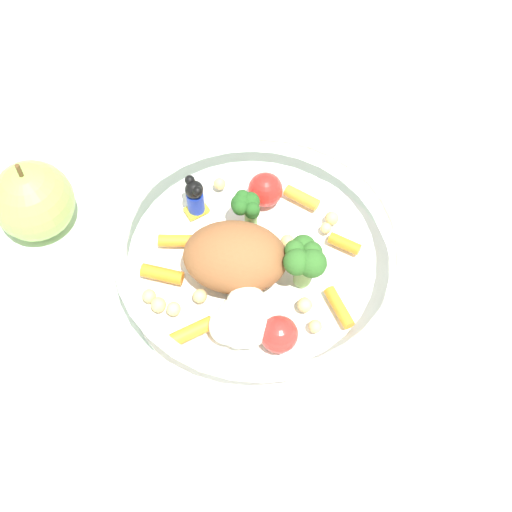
{
  "coord_description": "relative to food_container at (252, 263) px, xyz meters",
  "views": [
    {
      "loc": [
        -0.06,
        -0.28,
        0.49
      ],
      "look_at": [
        -0.0,
        -0.01,
        0.03
      ],
      "focal_mm": 49.17,
      "sensor_mm": 36.0,
      "label": 1
    }
  ],
  "objects": [
    {
      "name": "ground_plane",
      "position": [
        0.01,
        0.01,
        -0.03
      ],
      "size": [
        2.4,
        2.4,
        0.0
      ],
      "primitive_type": "plane",
      "color": "silver"
    },
    {
      "name": "loose_apple",
      "position": [
        -0.16,
        0.09,
        0.0
      ],
      "size": [
        0.07,
        0.07,
        0.08
      ],
      "color": "#8CB74C",
      "rests_on": "ground_plane"
    },
    {
      "name": "food_container",
      "position": [
        0.0,
        0.0,
        0.0
      ],
      "size": [
        0.22,
        0.22,
        0.06
      ],
      "color": "white",
      "rests_on": "ground_plane"
    }
  ]
}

